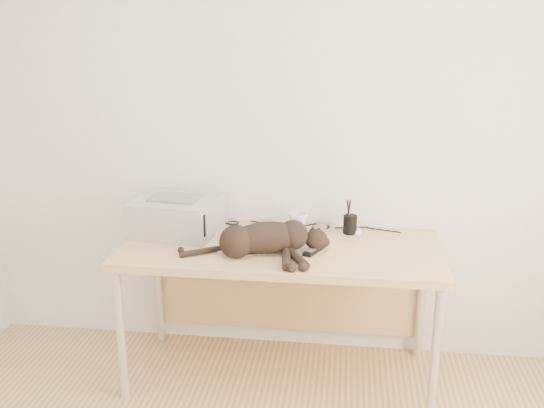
# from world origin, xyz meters

# --- Properties ---
(wall_back) EXTENTS (3.50, 0.00, 3.50)m
(wall_back) POSITION_xyz_m (0.00, 1.75, 1.30)
(wall_back) COLOR white
(wall_back) RESTS_ON floor
(desk) EXTENTS (1.60, 0.70, 0.74)m
(desk) POSITION_xyz_m (0.00, 1.48, 0.61)
(desk) COLOR #E6BF86
(desk) RESTS_ON floor
(printer) EXTENTS (0.46, 0.41, 0.20)m
(printer) POSITION_xyz_m (-0.57, 1.52, 0.84)
(printer) COLOR #A0A0A5
(printer) RESTS_ON desk
(papers) EXTENTS (0.33, 0.27, 0.01)m
(papers) POSITION_xyz_m (-0.16, 1.34, 0.74)
(papers) COLOR white
(papers) RESTS_ON desk
(cat) EXTENTS (0.72, 0.37, 0.16)m
(cat) POSITION_xyz_m (-0.07, 1.27, 0.81)
(cat) COLOR black
(cat) RESTS_ON desk
(mug) EXTENTS (0.15, 0.15, 0.10)m
(mug) POSITION_xyz_m (0.06, 1.64, 0.79)
(mug) COLOR white
(mug) RESTS_ON desk
(pen_cup) EXTENTS (0.07, 0.07, 0.18)m
(pen_cup) POSITION_xyz_m (0.34, 1.63, 0.79)
(pen_cup) COLOR black
(pen_cup) RESTS_ON desk
(remote_grey) EXTENTS (0.06, 0.18, 0.02)m
(remote_grey) POSITION_xyz_m (0.19, 1.64, 0.75)
(remote_grey) COLOR slate
(remote_grey) RESTS_ON desk
(remote_black) EXTENTS (0.10, 0.16, 0.02)m
(remote_black) POSITION_xyz_m (0.17, 1.33, 0.75)
(remote_black) COLOR black
(remote_black) RESTS_ON desk
(mouse) EXTENTS (0.06, 0.10, 0.03)m
(mouse) POSITION_xyz_m (0.38, 1.65, 0.76)
(mouse) COLOR white
(mouse) RESTS_ON desk
(cable_tangle) EXTENTS (1.36, 0.07, 0.01)m
(cable_tangle) POSITION_xyz_m (0.00, 1.70, 0.75)
(cable_tangle) COLOR black
(cable_tangle) RESTS_ON desk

